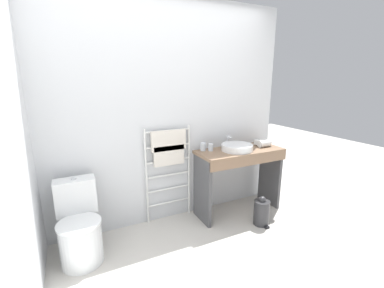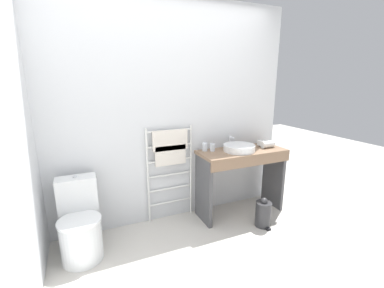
{
  "view_description": "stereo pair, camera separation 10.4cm",
  "coord_description": "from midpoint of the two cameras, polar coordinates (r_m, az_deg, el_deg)",
  "views": [
    {
      "loc": [
        -1.05,
        -1.41,
        1.66
      ],
      "look_at": [
        0.03,
        0.79,
        1.04
      ],
      "focal_mm": 24.0,
      "sensor_mm": 36.0,
      "label": 1
    },
    {
      "loc": [
        -0.95,
        -1.45,
        1.66
      ],
      "look_at": [
        0.03,
        0.79,
        1.04
      ],
      "focal_mm": 24.0,
      "sensor_mm": 36.0,
      "label": 2
    }
  ],
  "objects": [
    {
      "name": "wall_back",
      "position": [
        3.0,
        -6.5,
        6.56
      ],
      "size": [
        2.97,
        0.12,
        2.53
      ],
      "primitive_type": "cube",
      "color": "silver",
      "rests_on": "ground_plane"
    },
    {
      "name": "wall_side",
      "position": [
        2.16,
        -37.02,
        0.84
      ],
      "size": [
        0.12,
        1.95,
        2.53
      ],
      "primitive_type": "cube",
      "color": "silver",
      "rests_on": "ground_plane"
    },
    {
      "name": "toilet",
      "position": [
        2.75,
        -24.76,
        -16.68
      ],
      "size": [
        0.39,
        0.54,
        0.75
      ],
      "color": "white",
      "rests_on": "ground_plane"
    },
    {
      "name": "towel_radiator",
      "position": [
        2.97,
        -6.19,
        -2.3
      ],
      "size": [
        0.56,
        0.06,
        1.14
      ],
      "color": "white",
      "rests_on": "ground_plane"
    },
    {
      "name": "vanity_counter",
      "position": [
        3.24,
        9.61,
        -5.55
      ],
      "size": [
        1.08,
        0.45,
        0.82
      ],
      "color": "#84664C",
      "rests_on": "ground_plane"
    },
    {
      "name": "sink_basin",
      "position": [
        3.12,
        9.03,
        -0.71
      ],
      "size": [
        0.38,
        0.38,
        0.08
      ],
      "color": "white",
      "rests_on": "vanity_counter"
    },
    {
      "name": "faucet",
      "position": [
        3.27,
        7.1,
        0.96
      ],
      "size": [
        0.02,
        0.1,
        0.15
      ],
      "color": "silver",
      "rests_on": "vanity_counter"
    },
    {
      "name": "cup_near_wall",
      "position": [
        3.07,
        1.5,
        -0.63
      ],
      "size": [
        0.06,
        0.06,
        0.1
      ],
      "color": "silver",
      "rests_on": "vanity_counter"
    },
    {
      "name": "cup_near_edge",
      "position": [
        3.08,
        3.21,
        -0.72
      ],
      "size": [
        0.06,
        0.06,
        0.09
      ],
      "color": "silver",
      "rests_on": "vanity_counter"
    },
    {
      "name": "hair_dryer",
      "position": [
        3.38,
        14.93,
        0.16
      ],
      "size": [
        0.21,
        0.17,
        0.09
      ],
      "color": "white",
      "rests_on": "vanity_counter"
    },
    {
      "name": "trash_bin",
      "position": [
        3.19,
        14.26,
        -14.43
      ],
      "size": [
        0.18,
        0.21,
        0.35
      ],
      "color": "#333335",
      "rests_on": "ground_plane"
    }
  ]
}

